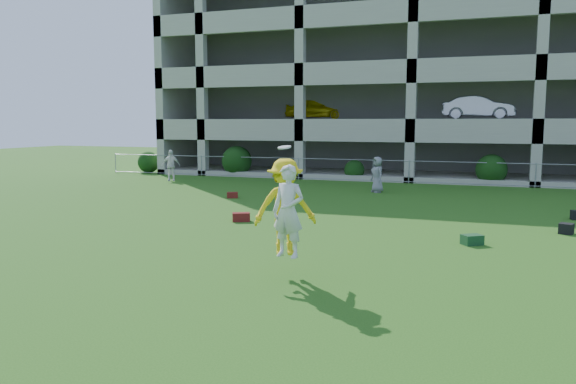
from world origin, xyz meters
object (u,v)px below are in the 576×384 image
at_px(parking_garage, 429,77).
at_px(bystander_c, 377,175).
at_px(bystander_b, 171,165).
at_px(crate_d, 566,229).
at_px(frisbee_contest, 286,208).

bearing_deg(parking_garage, bystander_c, -93.68).
distance_m(bystander_b, bystander_c, 11.45).
bearing_deg(crate_d, parking_garage, 106.20).
bearing_deg(bystander_b, crate_d, -55.05).
distance_m(bystander_c, frisbee_contest, 14.42).
bearing_deg(crate_d, bystander_b, 154.15).
bearing_deg(bystander_b, parking_garage, 14.66).
distance_m(bystander_c, parking_garage, 14.03).
height_order(bystander_c, parking_garage, parking_garage).
xyz_separation_m(bystander_c, frisbee_contest, (0.80, -14.38, 0.63)).
xyz_separation_m(bystander_b, bystander_c, (11.38, -1.27, -0.03)).
xyz_separation_m(crate_d, parking_garage, (-5.97, 20.54, 5.86)).
bearing_deg(bystander_b, bystander_c, -35.54).
height_order(bystander_b, parking_garage, parking_garage).
distance_m(crate_d, frisbee_contest, 9.19).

